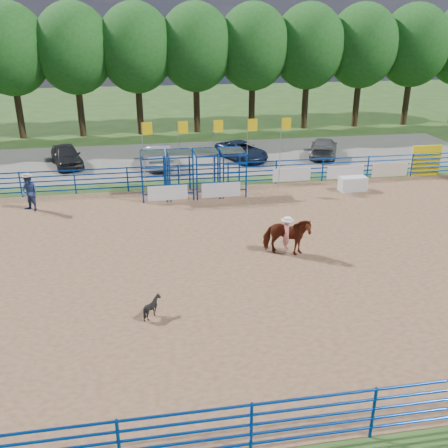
# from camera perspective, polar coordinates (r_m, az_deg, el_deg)

# --- Properties ---
(ground) EXTENTS (120.00, 120.00, 0.00)m
(ground) POSITION_cam_1_polar(r_m,az_deg,el_deg) (21.50, 5.13, -3.91)
(ground) COLOR #3B5C24
(ground) RESTS_ON ground
(arena_dirt) EXTENTS (30.00, 20.00, 0.02)m
(arena_dirt) POSITION_cam_1_polar(r_m,az_deg,el_deg) (21.50, 5.13, -3.88)
(arena_dirt) COLOR #906848
(arena_dirt) RESTS_ON ground
(gravel_strip) EXTENTS (40.00, 10.00, 0.01)m
(gravel_strip) POSITION_cam_1_polar(r_m,az_deg,el_deg) (37.20, -1.43, 7.65)
(gravel_strip) COLOR slate
(gravel_strip) RESTS_ON ground
(announcer_table) EXTENTS (1.61, 0.81, 0.84)m
(announcer_table) POSITION_cam_1_polar(r_m,az_deg,el_deg) (30.57, 14.49, 4.47)
(announcer_table) COLOR silver
(announcer_table) RESTS_ON arena_dirt
(horse_and_rider) EXTENTS (2.23, 1.53, 2.42)m
(horse_and_rider) POSITION_cam_1_polar(r_m,az_deg,el_deg) (21.48, 7.18, -1.23)
(horse_and_rider) COLOR maroon
(horse_and_rider) RESTS_ON arena_dirt
(calf) EXTENTS (0.75, 0.68, 0.77)m
(calf) POSITION_cam_1_polar(r_m,az_deg,el_deg) (17.42, -8.20, -9.36)
(calf) COLOR black
(calf) RESTS_ON arena_dirt
(spectator_cowboy) EXTENTS (1.21, 1.17, 2.02)m
(spectator_cowboy) POSITION_cam_1_polar(r_m,az_deg,el_deg) (28.18, -21.36, 3.35)
(spectator_cowboy) COLOR navy
(spectator_cowboy) RESTS_ON arena_dirt
(car_a) EXTENTS (2.85, 4.64, 1.47)m
(car_a) POSITION_cam_1_polar(r_m,az_deg,el_deg) (36.33, -17.56, 7.46)
(car_a) COLOR black
(car_a) RESTS_ON gravel_strip
(car_b) EXTENTS (1.97, 4.71, 1.51)m
(car_b) POSITION_cam_1_polar(r_m,az_deg,el_deg) (34.89, -7.62, 7.75)
(car_b) COLOR gray
(car_b) RESTS_ON gravel_strip
(car_c) EXTENTS (3.76, 5.04, 1.27)m
(car_c) POSITION_cam_1_polar(r_m,az_deg,el_deg) (36.44, 2.03, 8.37)
(car_c) COLOR #151E36
(car_c) RESTS_ON gravel_strip
(car_d) EXTENTS (3.56, 5.04, 1.36)m
(car_d) POSITION_cam_1_polar(r_m,az_deg,el_deg) (37.92, 11.32, 8.58)
(car_d) COLOR #515153
(car_d) RESTS_ON gravel_strip
(perimeter_fence) EXTENTS (30.10, 20.10, 1.50)m
(perimeter_fence) POSITION_cam_1_polar(r_m,az_deg,el_deg) (21.18, 5.20, -2.09)
(perimeter_fence) COLOR #07359A
(perimeter_fence) RESTS_ON ground
(chute_assembly) EXTENTS (19.32, 2.41, 4.20)m
(chute_assembly) POSITION_cam_1_polar(r_m,az_deg,el_deg) (28.83, -2.86, 5.80)
(chute_assembly) COLOR #07359A
(chute_assembly) RESTS_ON ground
(treeline) EXTENTS (56.40, 6.40, 11.24)m
(treeline) POSITION_cam_1_polar(r_m,az_deg,el_deg) (44.93, -3.29, 19.92)
(treeline) COLOR #3F2B19
(treeline) RESTS_ON ground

